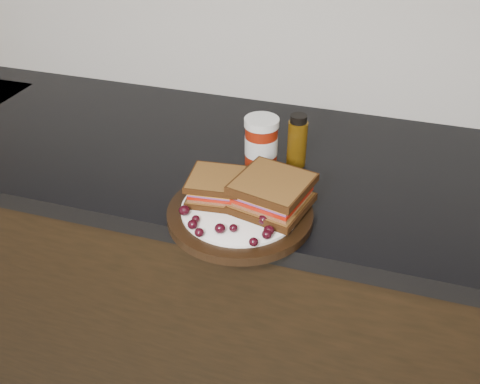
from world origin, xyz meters
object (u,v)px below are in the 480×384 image
object	(u,v)px
oil_bottle	(297,140)
sandwich_left	(216,187)
condiment_jar	(261,142)
plate	(240,214)

from	to	relation	value
oil_bottle	sandwich_left	bearing A→B (deg)	-118.55
condiment_jar	oil_bottle	world-z (taller)	oil_bottle
plate	condiment_jar	xyz separation A→B (m)	(-0.02, 0.21, 0.05)
plate	oil_bottle	world-z (taller)	oil_bottle
plate	sandwich_left	xyz separation A→B (m)	(-0.05, 0.02, 0.04)
plate	oil_bottle	xyz separation A→B (m)	(0.06, 0.23, 0.05)
sandwich_left	oil_bottle	bearing A→B (deg)	55.12
plate	oil_bottle	size ratio (longest dim) A/B	2.33
sandwich_left	condiment_jar	xyz separation A→B (m)	(0.04, 0.19, 0.01)
sandwich_left	condiment_jar	distance (m)	0.19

